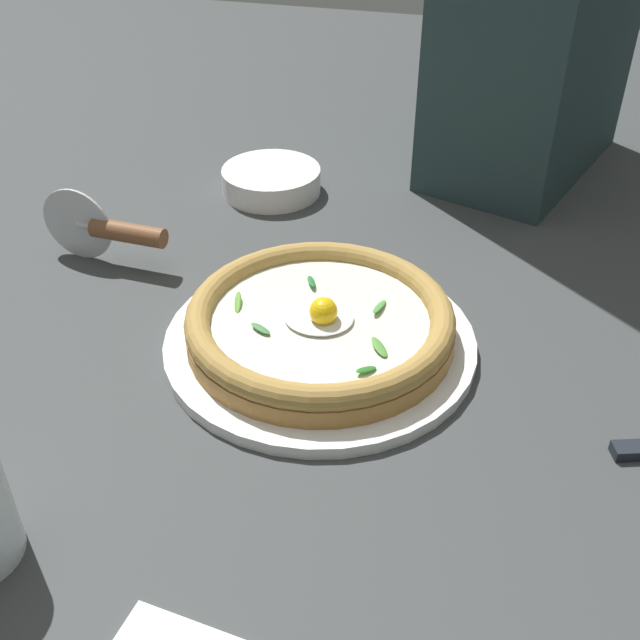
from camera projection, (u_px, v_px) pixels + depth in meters
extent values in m
cube|color=#393D3D|center=(288.00, 349.00, 0.76)|extent=(2.40, 2.40, 0.03)
cylinder|color=white|center=(320.00, 342.00, 0.73)|extent=(0.30, 0.30, 0.01)
cylinder|color=#AF7B3C|center=(320.00, 329.00, 0.73)|extent=(0.25, 0.25, 0.02)
torus|color=#A98240|center=(320.00, 316.00, 0.72)|extent=(0.25, 0.25, 0.02)
cylinder|color=silver|center=(320.00, 320.00, 0.72)|extent=(0.21, 0.21, 0.00)
ellipsoid|color=white|center=(319.00, 317.00, 0.71)|extent=(0.07, 0.06, 0.01)
sphere|color=yellow|center=(323.00, 311.00, 0.70)|extent=(0.03, 0.03, 0.03)
ellipsoid|color=#56953D|center=(379.00, 347.00, 0.68)|extent=(0.02, 0.03, 0.01)
ellipsoid|color=#4A8F3E|center=(379.00, 307.00, 0.73)|extent=(0.01, 0.03, 0.01)
ellipsoid|color=#256C22|center=(366.00, 370.00, 0.65)|extent=(0.02, 0.02, 0.01)
ellipsoid|color=#448248|center=(261.00, 328.00, 0.70)|extent=(0.02, 0.02, 0.01)
ellipsoid|color=#5B9836|center=(238.00, 303.00, 0.73)|extent=(0.01, 0.03, 0.01)
ellipsoid|color=#247234|center=(311.00, 281.00, 0.76)|extent=(0.02, 0.03, 0.01)
cylinder|color=white|center=(271.00, 181.00, 0.99)|extent=(0.13, 0.13, 0.03)
cylinder|color=silver|center=(78.00, 224.00, 0.85)|extent=(0.08, 0.01, 0.08)
cylinder|color=silver|center=(85.00, 225.00, 0.85)|extent=(0.02, 0.01, 0.01)
cylinder|color=brown|center=(128.00, 233.00, 0.83)|extent=(0.09, 0.03, 0.02)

